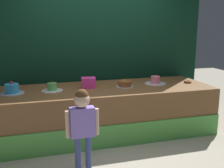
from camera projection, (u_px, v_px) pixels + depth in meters
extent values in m
plane|color=#BCB29E|center=(117.00, 147.00, 3.91)|extent=(12.00, 12.00, 0.00)
cube|color=brown|center=(107.00, 110.00, 4.37)|extent=(3.37, 1.16, 0.76)
cube|color=#59B24C|center=(118.00, 136.00, 3.87)|extent=(3.37, 0.02, 0.34)
cube|color=black|center=(97.00, 48.00, 4.81)|extent=(4.00, 0.08, 2.67)
cylinder|color=#3F4C8C|center=(78.00, 155.00, 3.19)|extent=(0.07, 0.07, 0.45)
cylinder|color=#3F4C8C|center=(88.00, 153.00, 3.22)|extent=(0.07, 0.07, 0.45)
cube|color=#8C72D8|center=(82.00, 122.00, 3.12)|extent=(0.28, 0.13, 0.35)
cylinder|color=beige|center=(68.00, 124.00, 3.08)|extent=(0.06, 0.06, 0.32)
cylinder|color=beige|center=(97.00, 122.00, 3.17)|extent=(0.06, 0.06, 0.32)
sphere|color=beige|center=(82.00, 100.00, 3.06)|extent=(0.18, 0.18, 0.18)
sphere|color=brown|center=(82.00, 96.00, 3.05)|extent=(0.15, 0.15, 0.15)
cube|color=#F539A4|center=(88.00, 83.00, 4.27)|extent=(0.25, 0.22, 0.16)
torus|color=brown|center=(188.00, 82.00, 4.63)|extent=(0.13, 0.13, 0.04)
cylinder|color=silver|center=(12.00, 93.00, 3.90)|extent=(0.34, 0.34, 0.01)
cylinder|color=#3399D8|center=(12.00, 88.00, 3.89)|extent=(0.20, 0.20, 0.13)
sphere|color=red|center=(11.00, 83.00, 3.87)|extent=(0.04, 0.04, 0.04)
cylinder|color=white|center=(52.00, 91.00, 4.07)|extent=(0.32, 0.32, 0.01)
cylinder|color=#59B259|center=(52.00, 87.00, 4.06)|extent=(0.14, 0.14, 0.11)
sphere|color=red|center=(52.00, 82.00, 4.04)|extent=(0.03, 0.03, 0.03)
cylinder|color=silver|center=(125.00, 87.00, 4.33)|extent=(0.28, 0.28, 0.01)
cylinder|color=brown|center=(125.00, 84.00, 4.32)|extent=(0.21, 0.21, 0.09)
cone|color=#F2E566|center=(125.00, 80.00, 4.31)|extent=(0.02, 0.02, 0.05)
cylinder|color=silver|center=(155.00, 83.00, 4.56)|extent=(0.35, 0.35, 0.01)
cylinder|color=pink|center=(155.00, 80.00, 4.55)|extent=(0.15, 0.15, 0.12)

